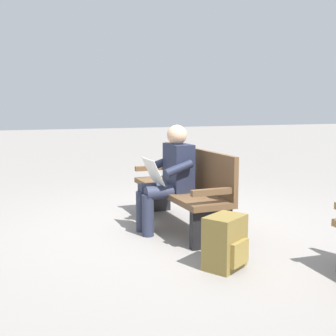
{
  "coord_description": "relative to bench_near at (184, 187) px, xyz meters",
  "views": [
    {
      "loc": [
        -4.6,
        1.84,
        1.41
      ],
      "look_at": [
        -0.05,
        0.15,
        0.7
      ],
      "focal_mm": 47.31,
      "sensor_mm": 36.0,
      "label": 1
    }
  ],
  "objects": [
    {
      "name": "ground_plane",
      "position": [
        -0.0,
        0.07,
        -0.46
      ],
      "size": [
        40.0,
        40.0,
        0.0
      ],
      "primitive_type": "plane",
      "color": "gray"
    },
    {
      "name": "bench_near",
      "position": [
        0.0,
        0.0,
        0.0
      ],
      "size": [
        1.81,
        0.54,
        0.9
      ],
      "rotation": [
        0.0,
        0.0,
        0.03
      ],
      "color": "brown",
      "rests_on": "ground"
    },
    {
      "name": "person_seated",
      "position": [
        -0.12,
        0.23,
        0.17
      ],
      "size": [
        0.58,
        0.58,
        1.18
      ],
      "rotation": [
        0.0,
        0.0,
        0.03
      ],
      "color": "#1E2338",
      "rests_on": "ground"
    },
    {
      "name": "backpack",
      "position": [
        -1.35,
        0.17,
        -0.23
      ],
      "size": [
        0.41,
        0.44,
        0.46
      ],
      "rotation": [
        0.0,
        0.0,
        2.13
      ],
      "color": "brown",
      "rests_on": "ground"
    }
  ]
}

